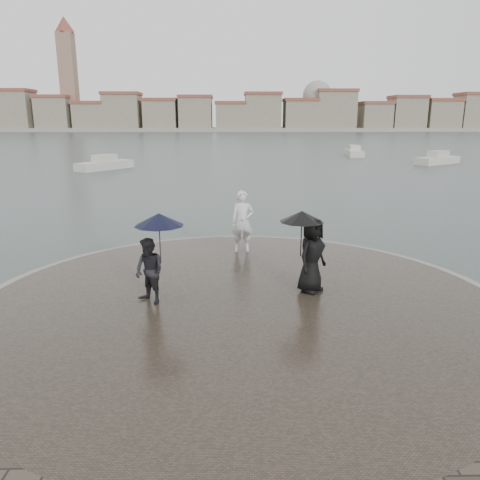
{
  "coord_description": "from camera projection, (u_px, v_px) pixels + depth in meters",
  "views": [
    {
      "loc": [
        -0.23,
        -6.53,
        4.41
      ],
      "look_at": [
        0.0,
        4.8,
        1.45
      ],
      "focal_mm": 35.0,
      "sensor_mm": 36.0,
      "label": 1
    }
  ],
  "objects": [
    {
      "name": "ground",
      "position": [
        246.0,
        404.0,
        7.43
      ],
      "size": [
        400.0,
        400.0,
        0.0
      ],
      "primitive_type": "plane",
      "color": "#2B3835",
      "rests_on": "ground"
    },
    {
      "name": "kerb_ring",
      "position": [
        241.0,
        308.0,
        10.78
      ],
      "size": [
        12.5,
        12.5,
        0.32
      ],
      "primitive_type": "cylinder",
      "color": "gray",
      "rests_on": "ground"
    },
    {
      "name": "quay_tip",
      "position": [
        241.0,
        307.0,
        10.77
      ],
      "size": [
        11.9,
        11.9,
        0.36
      ],
      "primitive_type": "cylinder",
      "color": "#2D261E",
      "rests_on": "ground"
    },
    {
      "name": "statue",
      "position": [
        243.0,
        222.0,
        14.42
      ],
      "size": [
        0.72,
        0.48,
        1.91
      ],
      "primitive_type": "imported",
      "rotation": [
        0.0,
        0.0,
        -0.04
      ],
      "color": "silver",
      "rests_on": "quay_tip"
    },
    {
      "name": "visitor_left",
      "position": [
        153.0,
        253.0,
        10.34
      ],
      "size": [
        1.26,
        1.1,
        2.04
      ],
      "color": "black",
      "rests_on": "quay_tip"
    },
    {
      "name": "visitor_right",
      "position": [
        309.0,
        246.0,
        11.05
      ],
      "size": [
        1.28,
        1.15,
        1.95
      ],
      "color": "black",
      "rests_on": "quay_tip"
    },
    {
      "name": "far_skyline",
      "position": [
        212.0,
        115.0,
        161.36
      ],
      "size": [
        260.0,
        20.0,
        37.0
      ],
      "color": "gray",
      "rests_on": "ground"
    },
    {
      "name": "boats",
      "position": [
        309.0,
        159.0,
        47.96
      ],
      "size": [
        36.63,
        20.12,
        1.5
      ],
      "color": "#BCB5A9",
      "rests_on": "ground"
    }
  ]
}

